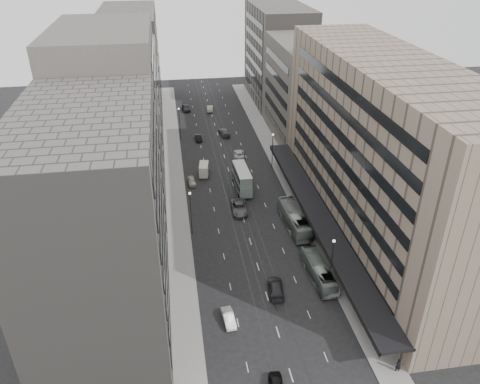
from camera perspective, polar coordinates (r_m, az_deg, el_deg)
ground at (r=74.44m, az=2.35°, el=-9.55°), size 220.00×220.00×0.00m
sidewalk_right at (r=107.82m, az=4.81°, el=3.61°), size 4.00×125.00×0.15m
sidewalk_left at (r=105.12m, az=-8.04°, el=2.70°), size 4.00×125.00×0.15m
department_store at (r=79.47m, az=16.84°, el=4.47°), size 19.20×60.00×30.00m
building_right_mid at (r=118.93m, az=7.98°, el=12.10°), size 15.00×28.00×24.00m
building_right_far at (r=146.40m, az=4.68°, el=16.34°), size 15.00×32.00×28.00m
building_left_a at (r=58.89m, az=-16.81°, el=-4.67°), size 15.00×28.00×30.00m
building_left_b at (r=81.88m, az=-15.11°, el=7.03°), size 15.00×26.00×34.00m
building_left_c at (r=108.67m, az=-13.74°, el=10.16°), size 15.00×28.00×25.00m
building_left_d at (r=139.91m, az=-13.07°, el=15.10°), size 15.00×38.00×28.00m
lamp_right_near at (r=69.77m, az=11.16°, el=-7.82°), size 0.44×0.44×8.32m
lamp_right_far at (r=102.97m, az=3.99°, el=5.50°), size 0.44×0.44×8.32m
lamp_left_near at (r=80.30m, az=-6.04°, el=-1.96°), size 0.44×0.44×8.32m
lamp_left_far at (r=119.19m, az=-7.39°, el=8.72°), size 0.44×0.44×8.32m
bus_near at (r=73.03m, az=9.51°, el=-9.42°), size 2.91×10.62×2.93m
bus_far at (r=84.02m, az=6.61°, el=-3.27°), size 3.45×12.35×3.41m
double_decker at (r=94.80m, az=0.25°, el=1.63°), size 2.99×8.97×4.86m
vw_microbus at (r=71.11m, az=10.82°, el=-11.15°), size 1.93×3.89×2.05m
panel_van at (r=101.46m, az=-4.43°, el=2.78°), size 2.58×4.51×2.70m
sedan_1 at (r=65.78m, az=-1.41°, el=-15.08°), size 1.80×4.20×1.35m
sedan_2 at (r=88.40m, az=-0.10°, el=-1.91°), size 3.12×6.27×1.71m
sedan_3 at (r=70.31m, az=4.37°, el=-11.54°), size 2.90×5.68×1.58m
sedan_4 at (r=98.49m, az=-5.89°, el=1.32°), size 1.82×4.11×1.37m
sedan_5 at (r=119.65m, az=-5.09°, el=6.59°), size 1.69×4.13×1.33m
sedan_6 at (r=110.10m, az=-0.12°, el=4.66°), size 3.11×5.53×1.46m
sedan_7 at (r=122.55m, az=-1.93°, el=7.32°), size 2.87×5.69×1.58m
sedan_8 at (r=141.10m, az=-6.60°, el=10.19°), size 2.56×5.22×1.71m
sedan_9 at (r=140.09m, az=-3.69°, el=10.14°), size 2.08×4.85×1.55m
pedestrian at (r=62.70m, az=18.73°, el=-19.35°), size 0.74×0.49×1.99m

